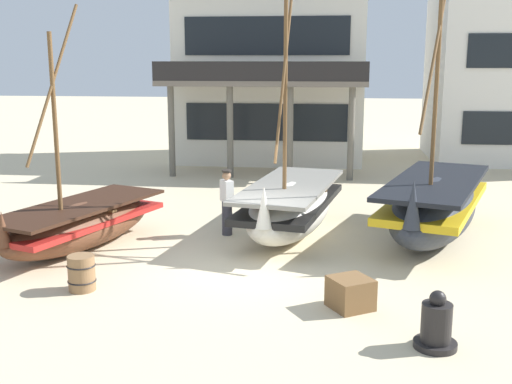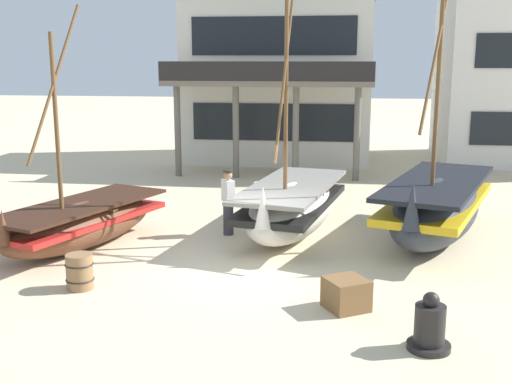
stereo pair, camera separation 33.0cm
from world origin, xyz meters
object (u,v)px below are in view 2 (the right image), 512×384
object	(u,v)px
capstan_winch	(430,327)
wooden_barrel	(80,272)
harbor_building_main	(279,78)
fishing_boat_centre_large	(436,207)
fishing_boat_far_right	(81,223)
cargo_crate	(346,294)
fishing_boat_near_left	(291,207)
fisherman_by_hull	(228,203)

from	to	relation	value
capstan_winch	wooden_barrel	distance (m)	6.66
capstan_winch	harbor_building_main	bearing A→B (deg)	102.95
fishing_boat_centre_large	fishing_boat_far_right	size ratio (longest dim) A/B	1.33
cargo_crate	fishing_boat_near_left	bearing A→B (deg)	106.45
fisherman_by_hull	fishing_boat_centre_large	bearing A→B (deg)	2.78
fishing_boat_near_left	fishing_boat_centre_large	distance (m)	3.58
fishing_boat_far_right	cargo_crate	distance (m)	6.96
capstan_winch	cargo_crate	distance (m)	1.93
cargo_crate	capstan_winch	bearing A→B (deg)	-48.71
fishing_boat_near_left	fisherman_by_hull	distance (m)	1.61
fishing_boat_centre_large	fishing_boat_near_left	bearing A→B (deg)	-178.82
fishing_boat_near_left	wooden_barrel	distance (m)	5.81
fishing_boat_near_left	capstan_winch	distance (m)	6.72
fishing_boat_far_right	harbor_building_main	distance (m)	14.88
wooden_barrel	harbor_building_main	world-z (taller)	harbor_building_main
fishing_boat_near_left	fishing_boat_centre_large	size ratio (longest dim) A/B	0.92
fishing_boat_near_left	fisherman_by_hull	world-z (taller)	fishing_boat_near_left
fishing_boat_far_right	fisherman_by_hull	distance (m)	3.64
capstan_winch	wooden_barrel	size ratio (longest dim) A/B	1.34
fishing_boat_centre_large	fishing_boat_far_right	xyz separation A→B (m)	(-8.46, -1.79, -0.24)
wooden_barrel	harbor_building_main	bearing A→B (deg)	82.79
fishing_boat_centre_large	capstan_winch	distance (m)	6.32
capstan_winch	cargo_crate	xyz separation A→B (m)	(-1.27, 1.45, -0.08)
wooden_barrel	cargo_crate	bearing A→B (deg)	-3.43
fishing_boat_centre_large	cargo_crate	xyz separation A→B (m)	(-2.18, -4.79, -0.55)
wooden_barrel	fishing_boat_far_right	bearing A→B (deg)	112.65
fishing_boat_centre_large	fishing_boat_far_right	world-z (taller)	fishing_boat_centre_large
harbor_building_main	fisherman_by_hull	bearing A→B (deg)	-89.85
fishing_boat_far_right	harbor_building_main	world-z (taller)	harbor_building_main
fishing_boat_far_right	capstan_winch	distance (m)	8.76
fishing_boat_far_right	harbor_building_main	size ratio (longest dim) A/B	0.69
fishing_boat_near_left	harbor_building_main	bearing A→B (deg)	97.42
harbor_building_main	fishing_boat_far_right	bearing A→B (deg)	-102.92
fisherman_by_hull	wooden_barrel	world-z (taller)	fisherman_by_hull
harbor_building_main	cargo_crate	bearing A→B (deg)	-80.05
fishing_boat_near_left	capstan_winch	world-z (taller)	fishing_boat_near_left
fishing_boat_centre_large	capstan_winch	bearing A→B (deg)	-98.30
fishing_boat_far_right	fishing_boat_near_left	bearing A→B (deg)	19.36
harbor_building_main	capstan_winch	bearing A→B (deg)	-77.05
wooden_barrel	capstan_winch	bearing A→B (deg)	-15.28
fishing_boat_centre_large	cargo_crate	distance (m)	5.29
cargo_crate	wooden_barrel	bearing A→B (deg)	176.57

